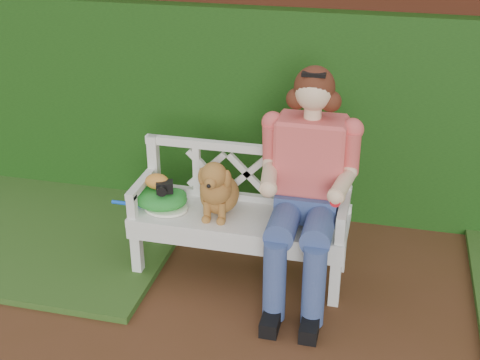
# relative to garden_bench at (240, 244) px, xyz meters

# --- Properties ---
(ground) EXTENTS (60.00, 60.00, 0.00)m
(ground) POSITION_rel_garden_bench_xyz_m (0.53, -0.65, -0.24)
(ground) COLOR #482A16
(brick_wall) EXTENTS (10.00, 0.30, 2.20)m
(brick_wall) POSITION_rel_garden_bench_xyz_m (0.53, 1.25, 0.86)
(brick_wall) COLOR maroon
(brick_wall) RESTS_ON ground
(ivy_hedge) EXTENTS (10.00, 0.18, 1.70)m
(ivy_hedge) POSITION_rel_garden_bench_xyz_m (0.53, 1.03, 0.61)
(ivy_hedge) COLOR #1C4B12
(ivy_hedge) RESTS_ON ground
(grass_left) EXTENTS (2.60, 2.00, 0.05)m
(grass_left) POSITION_rel_garden_bench_xyz_m (-1.87, 0.25, -0.21)
(grass_left) COLOR black
(grass_left) RESTS_ON ground
(garden_bench) EXTENTS (1.60, 0.66, 0.48)m
(garden_bench) POSITION_rel_garden_bench_xyz_m (0.00, 0.00, 0.00)
(garden_bench) COLOR white
(garden_bench) RESTS_ON ground
(seated_woman) EXTENTS (0.72, 0.93, 1.61)m
(seated_woman) POSITION_rel_garden_bench_xyz_m (0.46, -0.02, 0.56)
(seated_woman) COLOR #E3314C
(seated_woman) RESTS_ON ground
(dog) EXTENTS (0.34, 0.43, 0.44)m
(dog) POSITION_rel_garden_bench_xyz_m (-0.15, -0.01, 0.46)
(dog) COLOR #B77637
(dog) RESTS_ON garden_bench
(tennis_racket) EXTENTS (0.64, 0.47, 0.03)m
(tennis_racket) POSITION_rel_garden_bench_xyz_m (-0.55, -0.06, 0.25)
(tennis_racket) COLOR white
(tennis_racket) RESTS_ON garden_bench
(green_bag) EXTENTS (0.47, 0.41, 0.13)m
(green_bag) POSITION_rel_garden_bench_xyz_m (-0.58, -0.01, 0.31)
(green_bag) COLOR #287733
(green_bag) RESTS_ON garden_bench
(camera_item) EXTENTS (0.14, 0.12, 0.08)m
(camera_item) POSITION_rel_garden_bench_xyz_m (-0.53, -0.04, 0.41)
(camera_item) COLOR black
(camera_item) RESTS_ON green_bag
(baseball_glove) EXTENTS (0.21, 0.19, 0.11)m
(baseball_glove) POSITION_rel_garden_bench_xyz_m (-0.60, 0.00, 0.43)
(baseball_glove) COLOR orange
(baseball_glove) RESTS_ON green_bag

